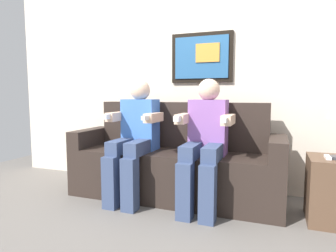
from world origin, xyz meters
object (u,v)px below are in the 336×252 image
(couch, at_px, (174,165))
(person_on_right, at_px, (205,138))
(spare_remote_on_table, at_px, (328,157))
(side_table_right, at_px, (336,191))
(person_on_left, at_px, (135,135))

(couch, bearing_deg, person_on_right, -26.93)
(person_on_right, height_order, spare_remote_on_table, person_on_right)
(side_table_right, bearing_deg, person_on_left, -177.88)
(person_on_left, distance_m, side_table_right, 1.70)
(person_on_left, bearing_deg, side_table_right, 2.12)
(person_on_left, xyz_separation_m, spare_remote_on_table, (1.59, 0.02, -0.10))
(person_on_right, distance_m, side_table_right, 1.06)
(couch, bearing_deg, spare_remote_on_table, -6.51)
(couch, distance_m, person_on_left, 0.47)
(side_table_right, relative_size, spare_remote_on_table, 3.85)
(person_on_left, relative_size, person_on_right, 1.00)
(couch, distance_m, spare_remote_on_table, 1.28)
(side_table_right, distance_m, spare_remote_on_table, 0.27)
(person_on_left, bearing_deg, person_on_right, 0.00)
(side_table_right, bearing_deg, person_on_right, -176.48)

